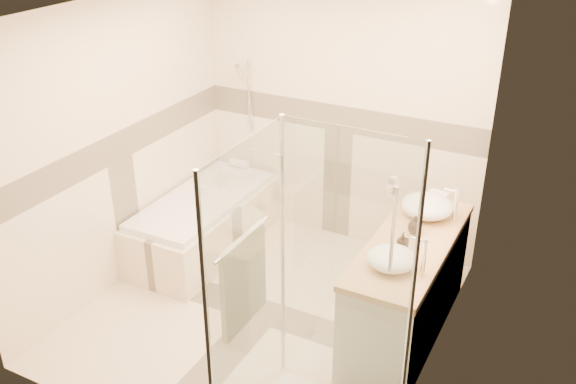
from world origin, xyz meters
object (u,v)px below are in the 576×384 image
at_px(shower_enclosure, 302,367).
at_px(amenity_bottle_a, 403,242).
at_px(bathtub, 204,220).
at_px(amenity_bottle_b, 415,225).
at_px(vanity, 407,287).
at_px(vessel_sink_near, 427,206).
at_px(vessel_sink_far, 392,258).

xyz_separation_m(shower_enclosure, amenity_bottle_a, (0.27, 1.10, 0.42)).
distance_m(bathtub, amenity_bottle_b, 2.23).
relative_size(vanity, vessel_sink_near, 3.83).
bearing_deg(vanity, bathtub, 170.75).
height_order(vanity, amenity_bottle_b, amenity_bottle_b).
bearing_deg(vessel_sink_far, amenity_bottle_a, 90.00).
bearing_deg(shower_enclosure, vessel_sink_near, 80.99).
height_order(vessel_sink_near, vessel_sink_far, vessel_sink_near).
height_order(bathtub, vessel_sink_near, vessel_sink_near).
bearing_deg(vanity, shower_enclosure, -102.97).
distance_m(bathtub, shower_enclosure, 2.47).
relative_size(vanity, shower_enclosure, 0.79).
bearing_deg(vessel_sink_far, shower_enclosure, -107.55).
height_order(shower_enclosure, amenity_bottle_a, shower_enclosure).
bearing_deg(vessel_sink_far, vanity, 87.20).
xyz_separation_m(vessel_sink_near, amenity_bottle_b, (0.00, -0.32, -0.01)).
bearing_deg(vessel_sink_near, vanity, -87.46).
height_order(bathtub, amenity_bottle_a, amenity_bottle_a).
bearing_deg(vessel_sink_far, bathtub, 160.41).
bearing_deg(bathtub, amenity_bottle_b, -5.88).
bearing_deg(shower_enclosure, amenity_bottle_a, 76.10).
xyz_separation_m(vessel_sink_near, vessel_sink_far, (0.00, -0.86, -0.01)).
relative_size(bathtub, vanity, 1.05).
bearing_deg(vanity, amenity_bottle_a, -96.77).
bearing_deg(vessel_sink_near, amenity_bottle_b, -90.00).
bearing_deg(shower_enclosure, vanity, 77.03).
relative_size(bathtub, vessel_sink_near, 4.02).
distance_m(bathtub, amenity_bottle_a, 2.28).
bearing_deg(bathtub, vessel_sink_near, 2.69).
height_order(amenity_bottle_a, amenity_bottle_b, amenity_bottle_a).
distance_m(vessel_sink_near, vessel_sink_far, 0.86).
height_order(bathtub, vanity, vanity).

